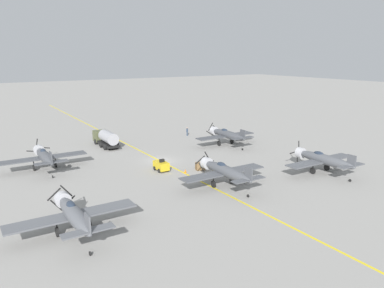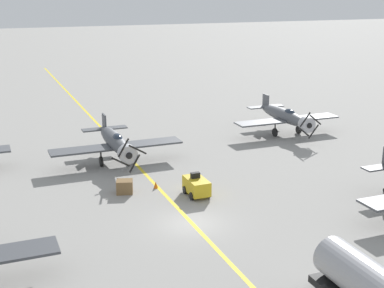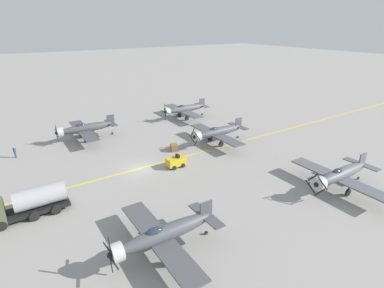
{
  "view_description": "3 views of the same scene",
  "coord_description": "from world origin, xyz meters",
  "px_view_note": "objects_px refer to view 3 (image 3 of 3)",
  "views": [
    {
      "loc": [
        -26.02,
        -50.72,
        16.29
      ],
      "look_at": [
        2.69,
        -5.16,
        3.45
      ],
      "focal_mm": 35.0,
      "sensor_mm": 36.0,
      "label": 1
    },
    {
      "loc": [
        12.51,
        31.16,
        15.46
      ],
      "look_at": [
        -4.66,
        -11.61,
        2.01
      ],
      "focal_mm": 50.0,
      "sensor_mm": 36.0,
      "label": 2
    },
    {
      "loc": [
        -34.85,
        14.07,
        18.62
      ],
      "look_at": [
        -2.05,
        -7.4,
        2.74
      ],
      "focal_mm": 28.0,
      "sensor_mm": 36.0,
      "label": 3
    }
  ],
  "objects_px": {
    "airplane_mid_left": "(163,234)",
    "airplane_mid_right": "(85,128)",
    "tow_tractor": "(176,162)",
    "traffic_cone": "(183,155)",
    "supply_crate_by_tanker": "(174,148)",
    "ground_crew_walking": "(15,152)",
    "airplane_near_left": "(340,175)",
    "fuel_tanker": "(26,204)",
    "airplane_near_right": "(184,109)",
    "airplane_near_center": "(217,132)"
  },
  "relations": [
    {
      "from": "airplane_near_left",
      "to": "airplane_mid_right",
      "type": "distance_m",
      "value": 39.44
    },
    {
      "from": "airplane_mid_left",
      "to": "ground_crew_walking",
      "type": "height_order",
      "value": "airplane_mid_left"
    },
    {
      "from": "airplane_mid_left",
      "to": "tow_tractor",
      "type": "bearing_deg",
      "value": -29.71
    },
    {
      "from": "tow_tractor",
      "to": "ground_crew_walking",
      "type": "bearing_deg",
      "value": 49.61
    },
    {
      "from": "airplane_near_left",
      "to": "tow_tractor",
      "type": "xyz_separation_m",
      "value": [
        15.96,
        13.13,
        -1.22
      ]
    },
    {
      "from": "airplane_near_center",
      "to": "fuel_tanker",
      "type": "xyz_separation_m",
      "value": [
        -5.35,
        28.78,
        -0.5
      ]
    },
    {
      "from": "airplane_near_left",
      "to": "tow_tractor",
      "type": "bearing_deg",
      "value": 41.81
    },
    {
      "from": "airplane_near_center",
      "to": "airplane_near_right",
      "type": "xyz_separation_m",
      "value": [
        15.01,
        -2.92,
        -0.0
      ]
    },
    {
      "from": "tow_tractor",
      "to": "supply_crate_by_tanker",
      "type": "xyz_separation_m",
      "value": [
        5.04,
        -2.58,
        -0.27
      ]
    },
    {
      "from": "airplane_mid_left",
      "to": "traffic_cone",
      "type": "relative_size",
      "value": 21.82
    },
    {
      "from": "fuel_tanker",
      "to": "tow_tractor",
      "type": "distance_m",
      "value": 18.75
    },
    {
      "from": "airplane_near_left",
      "to": "airplane_mid_left",
      "type": "distance_m",
      "value": 22.73
    },
    {
      "from": "fuel_tanker",
      "to": "traffic_cone",
      "type": "bearing_deg",
      "value": -79.4
    },
    {
      "from": "supply_crate_by_tanker",
      "to": "fuel_tanker",
      "type": "bearing_deg",
      "value": 107.25
    },
    {
      "from": "airplane_near_right",
      "to": "ground_crew_walking",
      "type": "distance_m",
      "value": 31.66
    },
    {
      "from": "airplane_near_left",
      "to": "airplane_near_right",
      "type": "height_order",
      "value": "airplane_near_right"
    },
    {
      "from": "airplane_mid_left",
      "to": "tow_tractor",
      "type": "xyz_separation_m",
      "value": [
        14.03,
        -9.51,
        -1.22
      ]
    },
    {
      "from": "supply_crate_by_tanker",
      "to": "airplane_near_center",
      "type": "bearing_deg",
      "value": -99.39
    },
    {
      "from": "tow_tractor",
      "to": "traffic_cone",
      "type": "height_order",
      "value": "tow_tractor"
    },
    {
      "from": "airplane_mid_left",
      "to": "airplane_mid_right",
      "type": "distance_m",
      "value": 31.71
    },
    {
      "from": "airplane_mid_right",
      "to": "airplane_near_right",
      "type": "height_order",
      "value": "airplane_near_right"
    },
    {
      "from": "airplane_near_left",
      "to": "supply_crate_by_tanker",
      "type": "height_order",
      "value": "airplane_near_left"
    },
    {
      "from": "airplane_near_right",
      "to": "traffic_cone",
      "type": "relative_size",
      "value": 21.82
    },
    {
      "from": "fuel_tanker",
      "to": "ground_crew_walking",
      "type": "relative_size",
      "value": 4.54
    },
    {
      "from": "airplane_mid_right",
      "to": "traffic_cone",
      "type": "distance_m",
      "value": 18.4
    },
    {
      "from": "tow_tractor",
      "to": "ground_crew_walking",
      "type": "height_order",
      "value": "tow_tractor"
    },
    {
      "from": "fuel_tanker",
      "to": "supply_crate_by_tanker",
      "type": "distance_m",
      "value": 22.27
    },
    {
      "from": "airplane_near_left",
      "to": "traffic_cone",
      "type": "height_order",
      "value": "airplane_near_left"
    },
    {
      "from": "tow_tractor",
      "to": "ground_crew_walking",
      "type": "xyz_separation_m",
      "value": [
        15.7,
        18.45,
        0.17
      ]
    },
    {
      "from": "supply_crate_by_tanker",
      "to": "airplane_near_left",
      "type": "bearing_deg",
      "value": -153.31
    },
    {
      "from": "airplane_mid_left",
      "to": "airplane_near_right",
      "type": "relative_size",
      "value": 1.0
    },
    {
      "from": "airplane_near_center",
      "to": "supply_crate_by_tanker",
      "type": "bearing_deg",
      "value": 72.81
    },
    {
      "from": "airplane_near_left",
      "to": "airplane_mid_left",
      "type": "xyz_separation_m",
      "value": [
        1.93,
        22.65,
        -0.0
      ]
    },
    {
      "from": "airplane_near_left",
      "to": "airplane_mid_right",
      "type": "xyz_separation_m",
      "value": [
        33.57,
        20.7,
        0.0
      ]
    },
    {
      "from": "airplane_mid_right",
      "to": "supply_crate_by_tanker",
      "type": "xyz_separation_m",
      "value": [
        -12.58,
        -10.14,
        -1.49
      ]
    },
    {
      "from": "airplane_mid_right",
      "to": "airplane_near_right",
      "type": "bearing_deg",
      "value": -101.13
    },
    {
      "from": "airplane_mid_left",
      "to": "airplane_mid_right",
      "type": "xyz_separation_m",
      "value": [
        31.65,
        -1.95,
        0.0
      ]
    },
    {
      "from": "airplane_mid_right",
      "to": "tow_tractor",
      "type": "relative_size",
      "value": 4.62
    },
    {
      "from": "airplane_near_center",
      "to": "traffic_cone",
      "type": "height_order",
      "value": "airplane_near_center"
    },
    {
      "from": "traffic_cone",
      "to": "airplane_near_left",
      "type": "bearing_deg",
      "value": -150.42
    },
    {
      "from": "airplane_mid_right",
      "to": "airplane_near_right",
      "type": "relative_size",
      "value": 1.0
    },
    {
      "from": "airplane_near_right",
      "to": "tow_tractor",
      "type": "height_order",
      "value": "airplane_near_right"
    },
    {
      "from": "airplane_near_left",
      "to": "ground_crew_walking",
      "type": "height_order",
      "value": "airplane_near_left"
    },
    {
      "from": "airplane_near_left",
      "to": "supply_crate_by_tanker",
      "type": "xyz_separation_m",
      "value": [
        21.0,
        10.56,
        -1.49
      ]
    },
    {
      "from": "airplane_mid_left",
      "to": "supply_crate_by_tanker",
      "type": "height_order",
      "value": "airplane_mid_left"
    },
    {
      "from": "fuel_tanker",
      "to": "tow_tractor",
      "type": "xyz_separation_m",
      "value": [
        1.56,
        -18.67,
        -0.72
      ]
    },
    {
      "from": "tow_tractor",
      "to": "airplane_near_center",
      "type": "bearing_deg",
      "value": -69.42
    },
    {
      "from": "airplane_near_right",
      "to": "fuel_tanker",
      "type": "distance_m",
      "value": 37.68
    },
    {
      "from": "airplane_near_center",
      "to": "ground_crew_walking",
      "type": "xyz_separation_m",
      "value": [
        11.9,
        28.56,
        -1.05
      ]
    },
    {
      "from": "traffic_cone",
      "to": "supply_crate_by_tanker",
      "type": "bearing_deg",
      "value": 2.47
    }
  ]
}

